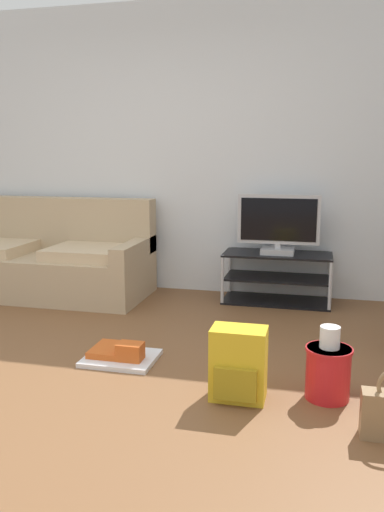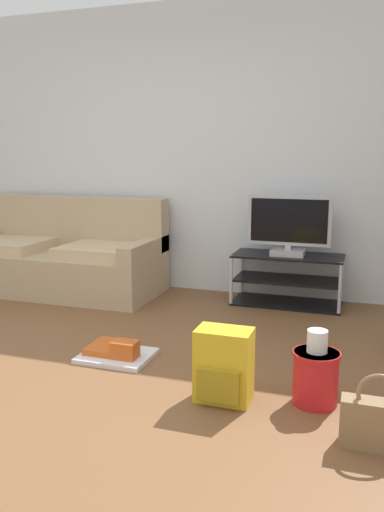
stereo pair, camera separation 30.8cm
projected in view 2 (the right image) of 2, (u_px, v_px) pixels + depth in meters
The scene contains 9 objects.
ground_plane at pixel (55, 391), 2.96m from camera, with size 9.00×9.80×0.02m, color brown.
wall_back at pixel (192, 151), 4.98m from camera, with size 9.00×0.10×2.70m, color silver.
couch at pixel (61, 258), 5.09m from camera, with size 1.98×0.87×0.90m.
tv_stand at pixel (287, 280), 4.61m from camera, with size 0.95×0.43×0.45m.
flat_tv at pixel (289, 226), 4.50m from camera, with size 0.72×0.22×0.52m.
backpack at pixel (224, 366), 2.80m from camera, with size 0.30×0.26×0.40m.
handbag at pixel (378, 422), 2.34m from camera, with size 0.33×0.11×0.36m.
cleaning_bucket at pixel (316, 373), 2.76m from camera, with size 0.25×0.25×0.41m.
floor_tray at pixel (116, 352), 3.41m from camera, with size 0.46×0.37×0.14m.
Camera 2 is at (1.62, -2.36, 1.31)m, focal length 36.50 mm.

